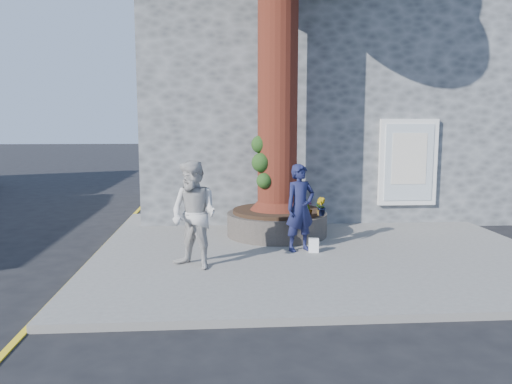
{
  "coord_description": "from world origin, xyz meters",
  "views": [
    {
      "loc": [
        -0.51,
        -9.28,
        2.67
      ],
      "look_at": [
        0.25,
        1.11,
        1.25
      ],
      "focal_mm": 35.0,
      "sensor_mm": 36.0,
      "label": 1
    }
  ],
  "objects": [
    {
      "name": "plant_c",
      "position": [
        1.38,
        1.15,
        0.88
      ],
      "size": [
        0.19,
        0.19,
        0.31
      ],
      "primitive_type": "imported",
      "rotation": [
        0.0,
        0.0,
        3.22
      ],
      "color": "gray",
      "rests_on": "planter"
    },
    {
      "name": "yellow_line",
      "position": [
        -3.05,
        1.0,
        0.0
      ],
      "size": [
        0.1,
        30.0,
        0.01
      ],
      "primitive_type": "cube",
      "color": "yellow",
      "rests_on": "ground"
    },
    {
      "name": "plant_d",
      "position": [
        1.65,
        1.15,
        0.86
      ],
      "size": [
        0.26,
        0.29,
        0.28
      ],
      "primitive_type": "imported",
      "rotation": [
        0.0,
        0.0,
        4.89
      ],
      "color": "gray",
      "rests_on": "planter"
    },
    {
      "name": "plant_a",
      "position": [
        1.51,
        2.85,
        0.91
      ],
      "size": [
        0.23,
        0.24,
        0.38
      ],
      "primitive_type": "imported",
      "rotation": [
        0.0,
        0.0,
        0.94
      ],
      "color": "gray",
      "rests_on": "planter"
    },
    {
      "name": "stone_shop",
      "position": [
        2.5,
        7.2,
        3.16
      ],
      "size": [
        10.3,
        8.3,
        6.3
      ],
      "color": "#4D5053",
      "rests_on": "ground"
    },
    {
      "name": "shopping_bag",
      "position": [
        1.36,
        0.37,
        0.26
      ],
      "size": [
        0.22,
        0.15,
        0.28
      ],
      "primitive_type": "cube",
      "rotation": [
        0.0,
        0.0,
        -0.15
      ],
      "color": "white",
      "rests_on": "pavement"
    },
    {
      "name": "woman",
      "position": [
        -0.97,
        -0.55,
        1.08
      ],
      "size": [
        1.18,
        1.14,
        1.92
      ],
      "primitive_type": "imported",
      "rotation": [
        0.0,
        0.0,
        -0.63
      ],
      "color": "#B8B4B0",
      "rests_on": "pavement"
    },
    {
      "name": "planter",
      "position": [
        0.8,
        2.0,
        0.41
      ],
      "size": [
        2.3,
        2.3,
        0.6
      ],
      "color": "black",
      "rests_on": "pavement"
    },
    {
      "name": "ground",
      "position": [
        0.0,
        0.0,
        0.0
      ],
      "size": [
        120.0,
        120.0,
        0.0
      ],
      "primitive_type": "plane",
      "color": "black",
      "rests_on": "ground"
    },
    {
      "name": "man",
      "position": [
        1.1,
        0.53,
        1.0
      ],
      "size": [
        0.75,
        0.63,
        1.76
      ],
      "primitive_type": "imported",
      "rotation": [
        0.0,
        0.0,
        0.39
      ],
      "color": "#16193C",
      "rests_on": "pavement"
    },
    {
      "name": "plant_b",
      "position": [
        1.65,
        1.15,
        0.92
      ],
      "size": [
        0.28,
        0.29,
        0.39
      ],
      "primitive_type": "imported",
      "rotation": [
        0.0,
        0.0,
        2.05
      ],
      "color": "gray",
      "rests_on": "planter"
    },
    {
      "name": "pavement",
      "position": [
        1.5,
        1.0,
        0.06
      ],
      "size": [
        9.0,
        8.0,
        0.12
      ],
      "primitive_type": "cube",
      "color": "slate",
      "rests_on": "ground"
    }
  ]
}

